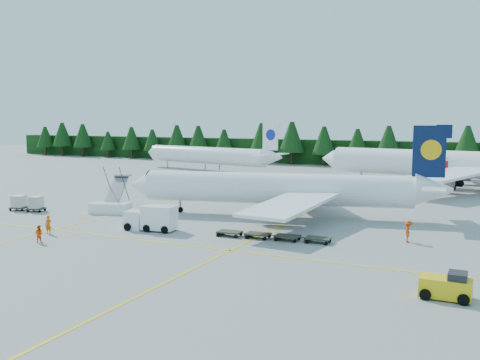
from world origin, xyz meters
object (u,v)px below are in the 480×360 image
at_px(service_truck, 151,218).
at_px(baggage_tug, 447,286).
at_px(airliner_red, 440,164).
at_px(airliner_navy, 271,189).
at_px(airstairs, 112,205).

relative_size(service_truck, baggage_tug, 1.75).
relative_size(airliner_red, service_truck, 8.03).
height_order(airliner_navy, airliner_red, airliner_red).
bearing_deg(airliner_navy, service_truck, -134.73).
bearing_deg(airstairs, service_truck, -50.29).
bearing_deg(baggage_tug, airliner_red, 96.09).
bearing_deg(airstairs, baggage_tug, -39.72).
relative_size(airliner_red, airstairs, 6.22).
xyz_separation_m(airliner_red, baggage_tug, (5.59, -57.52, -3.01)).
height_order(airliner_red, baggage_tug, airliner_red).
distance_m(service_truck, baggage_tug, 30.08).
xyz_separation_m(airstairs, baggage_tug, (38.87, -15.81, -0.10)).
xyz_separation_m(airliner_red, service_truck, (-23.04, -48.29, -2.57)).
distance_m(airstairs, service_truck, 12.18).
bearing_deg(service_truck, airliner_red, 58.56).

